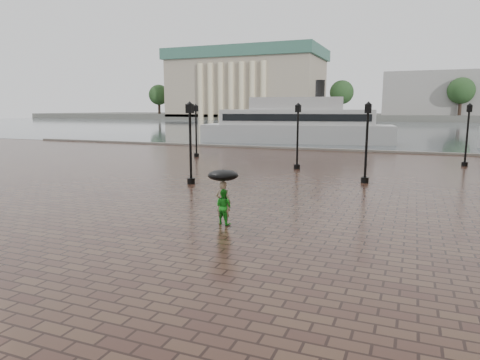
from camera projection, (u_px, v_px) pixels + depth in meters
The scene contains 11 objects.
ground at pixel (208, 251), 12.63m from camera, with size 300.00×300.00×0.00m, color #39201A.
harbour_water at pixel (389, 127), 96.69m from camera, with size 240.00×240.00×0.00m, color #4C555C.
quay_edge at pixel (353, 151), 41.87m from camera, with size 80.00×0.60×0.30m, color slate.
far_shore at pixel (399, 117), 158.66m from camera, with size 300.00×60.00×2.00m, color #4C4C47.
museum at pixel (247, 82), 162.87m from camera, with size 57.00×32.50×26.00m.
far_trees at pixel (399, 92), 137.16m from camera, with size 188.00×8.00×13.50m.
street_lamps at pixel (302, 136), 28.92m from camera, with size 21.44×14.44×4.40m.
adult_pedestrian at pixel (223, 203), 15.47m from camera, with size 0.58×0.38×1.59m, color gray.
child_pedestrian at pixel (224, 207), 15.47m from camera, with size 0.64×0.50×1.31m, color green.
ferry_near at pixel (296, 124), 52.19m from camera, with size 23.41×9.15×7.49m.
umbrella at pixel (223, 175), 15.30m from camera, with size 1.10×1.10×1.11m.
Camera 1 is at (5.43, -10.86, 4.16)m, focal length 32.00 mm.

